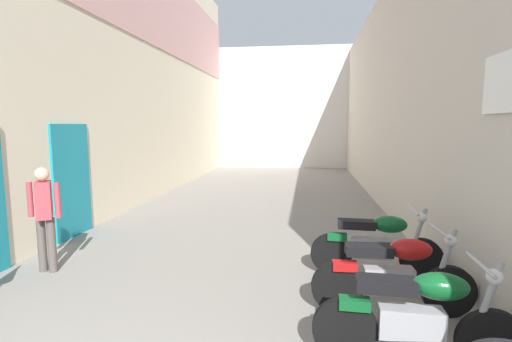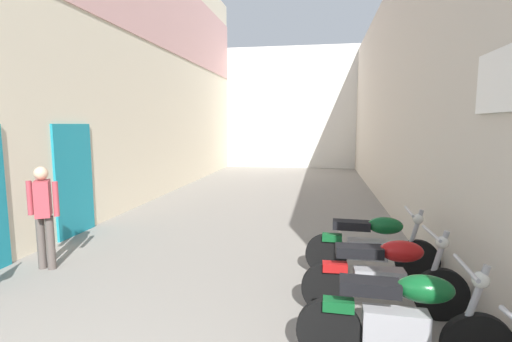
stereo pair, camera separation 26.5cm
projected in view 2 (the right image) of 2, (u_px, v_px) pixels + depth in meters
ground_plane at (248, 223)px, 8.34m from camera, size 34.03×34.03×0.00m
building_left at (140, 57)px, 10.34m from camera, size 0.45×18.03×8.04m
building_right at (398, 96)px, 9.34m from camera, size 0.45×18.03×5.80m
building_far_end at (292, 109)px, 19.71m from camera, size 9.50×2.00×6.05m
motorcycle_second at (403, 317)px, 3.28m from camera, size 1.85×0.58×1.04m
motorcycle_third at (385, 274)px, 4.23m from camera, size 1.85×0.58×1.04m
motorcycle_fourth at (372, 244)px, 5.30m from camera, size 1.85×0.58×1.04m
pedestrian_mid_alley at (44, 210)px, 5.59m from camera, size 0.52×0.39×1.57m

